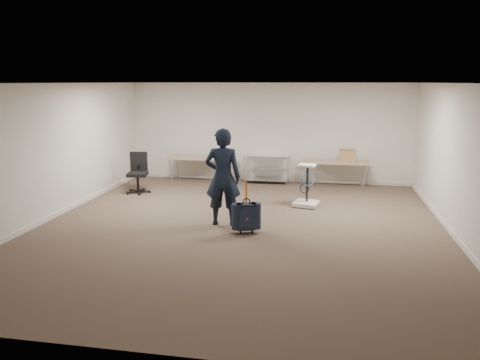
# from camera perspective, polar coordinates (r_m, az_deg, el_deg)

# --- Properties ---
(ground) EXTENTS (9.00, 9.00, 0.00)m
(ground) POSITION_cam_1_polar(r_m,az_deg,el_deg) (9.31, 0.02, -5.77)
(ground) COLOR #4C3C2E
(ground) RESTS_ON ground
(room_shell) EXTENTS (8.00, 9.00, 9.00)m
(room_shell) POSITION_cam_1_polar(r_m,az_deg,el_deg) (10.60, 1.36, -3.28)
(room_shell) COLOR beige
(room_shell) RESTS_ON ground
(folding_table_left) EXTENTS (1.80, 0.75, 0.73)m
(folding_table_left) POSITION_cam_1_polar(r_m,az_deg,el_deg) (13.32, -4.99, 2.58)
(folding_table_left) COLOR tan
(folding_table_left) RESTS_ON ground
(folding_table_right) EXTENTS (1.80, 0.75, 0.73)m
(folding_table_right) POSITION_cam_1_polar(r_m,az_deg,el_deg) (12.86, 11.58, 2.05)
(folding_table_right) COLOR tan
(folding_table_right) RESTS_ON ground
(wire_shelf) EXTENTS (1.22, 0.47, 0.80)m
(wire_shelf) POSITION_cam_1_polar(r_m,az_deg,el_deg) (13.24, 3.28, 1.51)
(wire_shelf) COLOR silver
(wire_shelf) RESTS_ON ground
(person) EXTENTS (0.74, 0.52, 1.95)m
(person) POSITION_cam_1_polar(r_m,az_deg,el_deg) (9.24, -2.10, 0.34)
(person) COLOR black
(person) RESTS_ON ground
(suitcase) EXTENTS (0.41, 0.31, 0.98)m
(suitcase) POSITION_cam_1_polar(r_m,az_deg,el_deg) (8.84, 0.78, -4.46)
(suitcase) COLOR black
(suitcase) RESTS_ON ground
(office_chair) EXTENTS (0.63, 0.63, 1.04)m
(office_chair) POSITION_cam_1_polar(r_m,az_deg,el_deg) (12.38, -12.31, -0.07)
(office_chair) COLOR black
(office_chair) RESTS_ON ground
(equipment_cart) EXTENTS (0.64, 0.64, 0.98)m
(equipment_cart) POSITION_cam_1_polar(r_m,az_deg,el_deg) (10.88, 8.08, -1.87)
(equipment_cart) COLOR silver
(equipment_cart) RESTS_ON ground
(cardboard_box) EXTENTS (0.43, 0.33, 0.32)m
(cardboard_box) POSITION_cam_1_polar(r_m,az_deg,el_deg) (12.86, 12.99, 2.93)
(cardboard_box) COLOR #A47A4C
(cardboard_box) RESTS_ON folding_table_right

